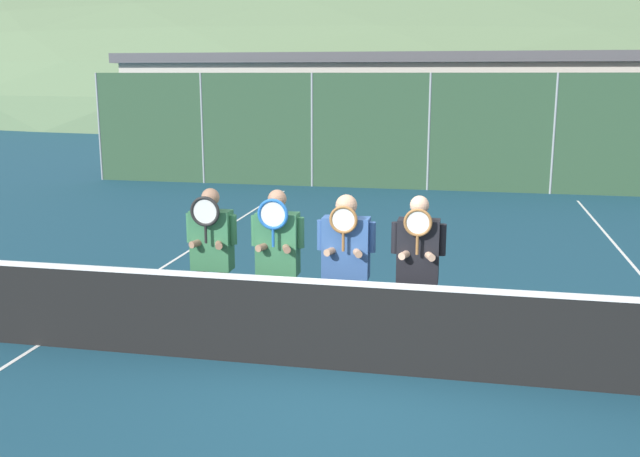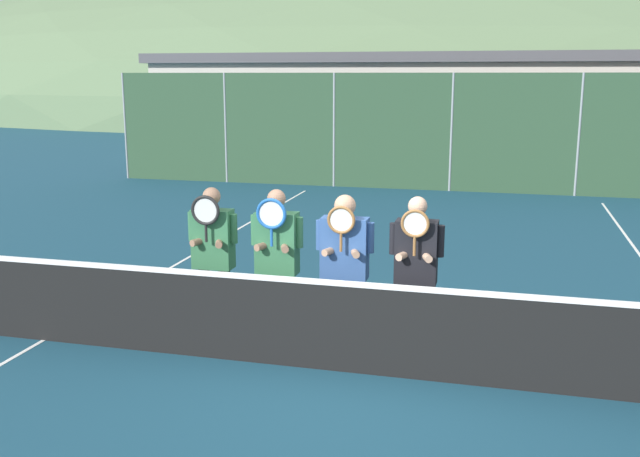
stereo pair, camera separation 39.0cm
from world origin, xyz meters
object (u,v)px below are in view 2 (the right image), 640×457
Objects in this scene: player_leftmost at (213,251)px; player_center_left at (277,256)px; car_far_left at (304,143)px; player_center_right at (344,259)px; player_rightmost at (416,266)px; car_left_of_center at (484,145)px.

player_center_left reaches higher than player_leftmost.
car_far_left is (-3.77, 14.41, -0.17)m from player_center_left.
player_leftmost reaches higher than car_far_left.
player_leftmost reaches higher than player_center_right.
player_rightmost reaches higher than car_far_left.
car_left_of_center reaches higher than car_far_left.
player_rightmost reaches higher than player_center_right.
car_left_of_center is (1.72, 14.60, -0.13)m from player_center_left.
car_left_of_center is (2.49, 14.53, -0.12)m from player_leftmost.
player_leftmost is 0.77m from player_center_left.
player_center_left is at bearing -175.04° from player_center_right.
player_leftmost is 0.37× the size of car_far_left.
player_center_left is 14.70m from car_left_of_center.
car_left_of_center is (0.22, 14.58, -0.11)m from player_rightmost.
car_left_of_center reaches higher than player_center_left.
player_center_right reaches higher than car_far_left.
car_far_left is at bearing -178.02° from car_left_of_center.
player_leftmost is at bearing 175.05° from player_center_left.
player_center_right is 0.99× the size of player_rightmost.
player_leftmost is 1.00× the size of player_rightmost.
player_rightmost is 15.32m from car_far_left.
player_leftmost is at bearing 179.89° from player_center_right.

